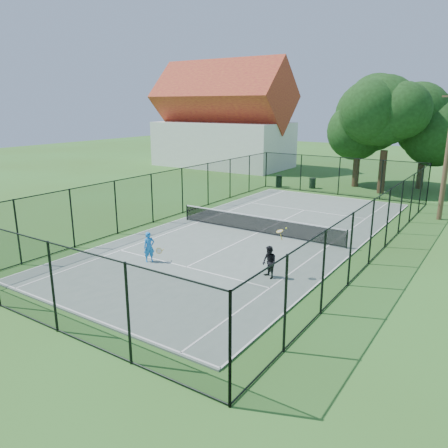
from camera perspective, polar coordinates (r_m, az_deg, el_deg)
The scene contains 13 objects.
ground at distance 24.36m, azimuth 4.46°, elevation -1.26°, with size 120.00×120.00×0.00m, color #375D20.
tennis_court at distance 24.35m, azimuth 4.46°, elevation -1.20°, with size 11.00×24.00×0.06m, color slate.
tennis_net at distance 24.20m, azimuth 4.49°, elevation 0.05°, with size 10.08×0.08×0.95m.
fence at distance 23.98m, azimuth 4.53°, elevation 2.17°, with size 13.10×26.10×3.00m.
tree_near_left at distance 39.57m, azimuth 17.29°, elevation 12.27°, with size 6.59×6.59×8.59m.
tree_near_mid at distance 37.13m, azimuth 20.41°, elevation 11.36°, with size 6.17×6.17×8.07m.
tree_near_right at distance 40.48m, azimuth 24.84°, elevation 11.05°, with size 5.58×5.58×7.70m.
building at distance 51.04m, azimuth -0.16°, elevation 13.08°, with size 15.30×8.15×11.87m.
trash_bin_left at distance 38.54m, azimuth 7.18°, elevation 5.61°, with size 0.58×0.58×1.01m.
trash_bin_right at distance 38.28m, azimuth 11.47°, elevation 5.27°, with size 0.58×0.58×0.89m.
utility_pole at distance 29.78m, azimuth 27.18°, elevation 8.26°, with size 1.40×0.30×8.15m.
player_blue at distance 19.94m, azimuth -9.75°, elevation -2.98°, with size 0.85×0.60×1.38m.
player_black at distance 17.94m, azimuth 5.94°, elevation -4.97°, with size 0.87×1.00×2.08m.
Camera 1 is at (11.27, -20.45, 6.94)m, focal length 35.00 mm.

